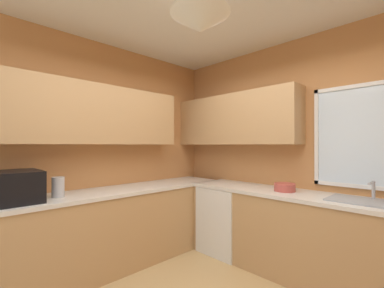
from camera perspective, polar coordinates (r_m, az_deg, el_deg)
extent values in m
cube|color=#C6844C|center=(3.36, 23.68, -1.39)|extent=(3.80, 0.06, 2.75)
cube|color=#C6844C|center=(3.39, -21.61, -1.38)|extent=(0.06, 3.67, 2.75)
cube|color=silver|center=(3.12, 36.22, 1.53)|extent=(1.09, 0.02, 1.00)
cube|color=white|center=(3.17, 36.16, 11.01)|extent=(1.17, 0.04, 0.04)
cube|color=white|center=(3.14, 36.22, -8.03)|extent=(1.17, 0.04, 0.04)
cube|color=white|center=(3.25, 26.37, 1.43)|extent=(0.04, 0.04, 1.08)
cube|color=tan|center=(3.16, -23.62, 6.30)|extent=(0.32, 2.48, 0.70)
cube|color=tan|center=(3.65, 9.31, 5.40)|extent=(1.90, 0.32, 0.70)
cone|color=silver|center=(2.02, 1.87, 25.74)|extent=(0.44, 0.44, 0.14)
cube|color=tan|center=(3.24, -19.19, -18.29)|extent=(0.62, 3.25, 0.87)
cube|color=silver|center=(3.13, -19.18, -10.32)|extent=(0.65, 3.28, 0.04)
cube|color=tan|center=(3.13, 25.02, -18.93)|extent=(2.86, 0.62, 0.87)
cube|color=silver|center=(3.02, 25.00, -10.69)|extent=(2.89, 0.65, 0.04)
cube|color=white|center=(3.62, 7.86, -16.42)|extent=(0.60, 0.60, 0.87)
cube|color=black|center=(2.85, -34.73, -7.91)|extent=(0.48, 0.36, 0.29)
cylinder|color=#B7B7BC|center=(2.92, -28.02, -8.60)|extent=(0.12, 0.12, 0.21)
cube|color=#9EA0A5|center=(2.87, 35.25, -10.72)|extent=(0.68, 0.40, 0.02)
cylinder|color=#B7B7BC|center=(3.01, 35.80, -8.56)|extent=(0.03, 0.03, 0.18)
cylinder|color=#B7B7BC|center=(2.90, 35.45, -7.18)|extent=(0.02, 0.20, 0.02)
cylinder|color=#B74C42|center=(3.11, 20.23, -9.17)|extent=(0.23, 0.23, 0.09)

